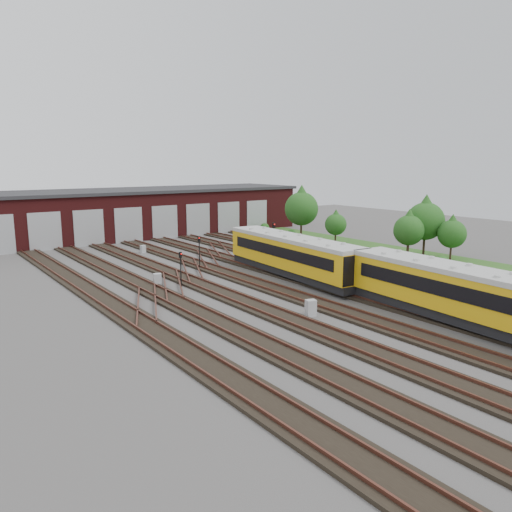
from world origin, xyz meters
TOP-DOWN VIEW (x-y plane):
  - ground at (0.00, 0.00)m, footprint 120.00×120.00m
  - track_network at (-0.17, 0.59)m, footprint 30.40×70.00m
  - maintenance_shed at (-0.01, 39.97)m, footprint 51.00×12.50m
  - grass_verge at (19.00, 10.00)m, footprint 8.00×55.00m
  - metro_train at (2.00, -9.23)m, footprint 4.05×48.35m
  - signal_mast_0 at (-7.64, 9.16)m, footprint 0.27×0.26m
  - signal_mast_1 at (1.63, 14.19)m, footprint 0.26×0.25m
  - signal_mast_2 at (-2.74, 14.78)m, footprint 0.27×0.26m
  - signal_mast_3 at (6.05, 14.56)m, footprint 0.29×0.27m
  - relay_cabinet_0 at (-8.82, 11.05)m, footprint 0.72×0.65m
  - relay_cabinet_1 at (-3.68, 25.86)m, footprint 0.59×0.52m
  - relay_cabinet_2 at (-4.16, -2.47)m, footprint 0.77×0.69m
  - relay_cabinet_3 at (8.88, 19.40)m, footprint 0.68×0.61m
  - relay_cabinet_4 at (6.20, 21.61)m, footprint 0.68×0.62m
  - tree_0 at (16.92, 22.70)m, footprint 4.33×4.33m
  - tree_1 at (17.90, 17.42)m, footprint 2.64×2.64m
  - tree_2 at (20.07, 6.25)m, footprint 4.03×4.03m
  - tree_3 at (17.62, 6.46)m, footprint 3.17×3.17m
  - tree_4 at (20.47, 3.27)m, footprint 2.90×2.90m
  - bush_0 at (16.00, 1.29)m, footprint 1.45×1.45m
  - bush_1 at (17.90, 25.78)m, footprint 1.18×1.18m
  - bush_2 at (18.30, 32.42)m, footprint 1.36×1.36m

SIDE VIEW (x-z plane):
  - ground at x=0.00m, z-range 0.00..0.00m
  - grass_verge at x=19.00m, z-range 0.00..0.05m
  - track_network at x=-0.17m, z-range -0.06..0.27m
  - relay_cabinet_1 at x=-3.68m, z-range 0.00..0.87m
  - relay_cabinet_4 at x=6.20m, z-range 0.00..0.91m
  - relay_cabinet_3 at x=8.88m, z-range 0.00..0.97m
  - relay_cabinet_0 at x=-8.82m, z-range 0.00..1.01m
  - relay_cabinet_2 at x=-4.16m, z-range 0.00..1.08m
  - bush_1 at x=17.90m, z-range 0.00..1.18m
  - bush_2 at x=18.30m, z-range 0.00..1.36m
  - bush_0 at x=16.00m, z-range 0.00..1.45m
  - signal_mast_1 at x=1.63m, z-range 0.40..3.16m
  - signal_mast_0 at x=-7.64m, z-range 0.41..3.38m
  - signal_mast_2 at x=-2.74m, z-range 0.43..3.55m
  - metro_train at x=2.00m, z-range 0.37..3.72m
  - signal_mast_3 at x=6.05m, z-range 0.52..4.35m
  - tree_1 at x=17.90m, z-range 0.62..4.99m
  - tree_4 at x=20.47m, z-range 0.68..5.49m
  - maintenance_shed at x=-0.01m, z-range 0.03..6.38m
  - tree_3 at x=17.62m, z-range 0.75..6.00m
  - tree_2 at x=20.07m, z-range 0.95..7.64m
  - tree_0 at x=16.92m, z-range 1.02..8.19m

